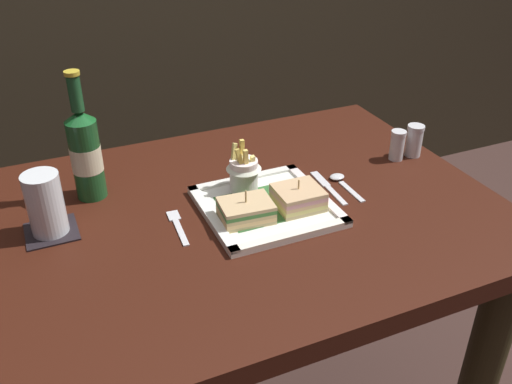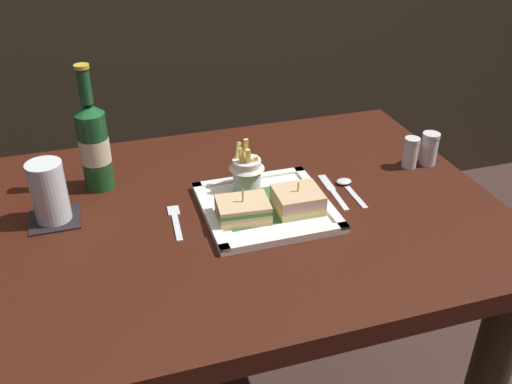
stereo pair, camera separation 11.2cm
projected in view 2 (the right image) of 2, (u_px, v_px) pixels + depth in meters
name	position (u px, v px, depth m)	size (l,w,h in m)	color
dining_table	(247.00, 265.00, 1.27)	(1.06, 0.80, 0.76)	#36140B
square_plate	(266.00, 207.00, 1.18)	(0.26, 0.26, 0.02)	white
sandwich_half_left	(243.00, 210.00, 1.13)	(0.11, 0.09, 0.07)	tan
sandwich_half_right	(298.00, 200.00, 1.16)	(0.10, 0.09, 0.06)	tan
fries_cup	(247.00, 169.00, 1.21)	(0.08, 0.08, 0.11)	white
beer_bottle	(94.00, 144.00, 1.21)	(0.07, 0.07, 0.28)	#1A4D23
drink_coaster	(55.00, 219.00, 1.15)	(0.10, 0.10, 0.00)	black
water_glass	(50.00, 196.00, 1.12)	(0.07, 0.07, 0.13)	silver
fork	(176.00, 220.00, 1.15)	(0.03, 0.13, 0.00)	silver
knife	(332.00, 190.00, 1.25)	(0.02, 0.16, 0.00)	silver
spoon	(347.00, 185.00, 1.26)	(0.03, 0.13, 0.01)	silver
salt_shaker	(410.00, 154.00, 1.33)	(0.04, 0.04, 0.07)	silver
pepper_shaker	(429.00, 151.00, 1.34)	(0.04, 0.04, 0.08)	silver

